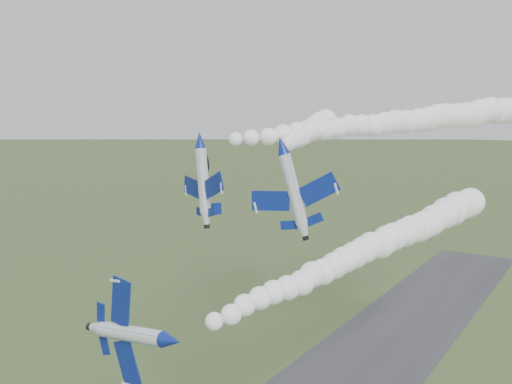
% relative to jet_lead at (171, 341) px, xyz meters
% --- Properties ---
extents(jet_lead, '(4.07, 13.20, 10.82)m').
position_rel_jet_lead_xyz_m(jet_lead, '(0.00, 0.00, 0.00)').
color(jet_lead, silver).
extents(smoke_trail_jet_lead, '(10.46, 75.83, 5.42)m').
position_rel_jet_lead_xyz_m(smoke_trail_jet_lead, '(4.79, 40.74, 1.76)').
color(smoke_trail_jet_lead, white).
extents(jet_pair_left, '(9.97, 11.52, 3.17)m').
position_rel_jet_lead_xyz_m(jet_pair_left, '(-11.64, 19.06, 16.92)').
color(jet_pair_left, silver).
extents(smoke_trail_jet_pair_left, '(34.69, 70.08, 5.30)m').
position_rel_jet_lead_xyz_m(smoke_trail_jet_pair_left, '(3.35, 55.97, 19.04)').
color(smoke_trail_jet_pair_left, white).
extents(jet_pair_right, '(9.90, 11.78, 3.71)m').
position_rel_jet_lead_xyz_m(jet_pair_right, '(0.51, 18.58, 16.68)').
color(jet_pair_right, silver).
extents(smoke_trail_jet_pair_right, '(26.07, 56.83, 4.76)m').
position_rel_jet_lead_xyz_m(smoke_trail_jet_pair_right, '(-11.35, 48.98, 17.47)').
color(smoke_trail_jet_pair_right, white).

